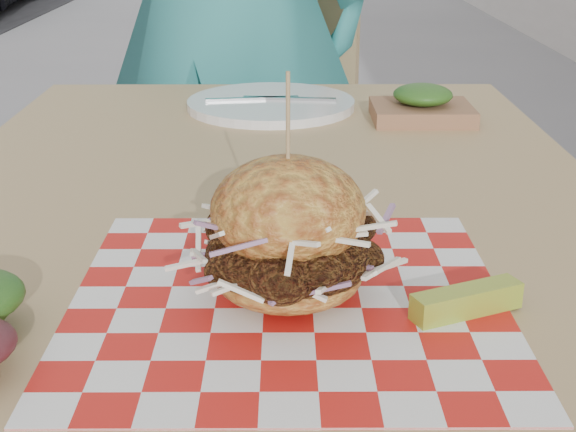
{
  "coord_description": "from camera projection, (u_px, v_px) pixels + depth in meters",
  "views": [
    {
      "loc": [
        -0.07,
        -0.73,
        1.06
      ],
      "look_at": [
        -0.07,
        -0.13,
        0.82
      ],
      "focal_mm": 50.0,
      "sensor_mm": 36.0,
      "label": 1
    }
  ],
  "objects": [
    {
      "name": "patio_table",
      "position": [
        266.0,
        260.0,
        0.94
      ],
      "size": [
        0.8,
        1.2,
        0.75
      ],
      "color": "tan",
      "rests_on": "ground"
    },
    {
      "name": "patio_chair",
      "position": [
        287.0,
        123.0,
        1.97
      ],
      "size": [
        0.53,
        0.53,
        0.95
      ],
      "rotation": [
        0.0,
        0.0,
        -0.3
      ],
      "color": "tan",
      "rests_on": "ground"
    },
    {
      "name": "paper_liner",
      "position": [
        288.0,
        298.0,
        0.67
      ],
      "size": [
        0.36,
        0.36,
        0.0
      ],
      "primitive_type": "cube",
      "color": "red",
      "rests_on": "patio_table"
    },
    {
      "name": "sandwich",
      "position": [
        288.0,
        239.0,
        0.65
      ],
      "size": [
        0.17,
        0.17,
        0.19
      ],
      "color": "gold",
      "rests_on": "paper_liner"
    },
    {
      "name": "pickle_spear",
      "position": [
        467.0,
        301.0,
        0.64
      ],
      "size": [
        0.1,
        0.06,
        0.02
      ],
      "primitive_type": "cube",
      "rotation": [
        0.0,
        0.0,
        0.41
      ],
      "color": "#ACAE32",
      "rests_on": "paper_liner"
    },
    {
      "name": "place_setting",
      "position": [
        271.0,
        104.0,
        1.29
      ],
      "size": [
        0.27,
        0.27,
        0.02
      ],
      "color": "white",
      "rests_on": "patio_table"
    },
    {
      "name": "kraft_tray",
      "position": [
        422.0,
        106.0,
        1.22
      ],
      "size": [
        0.15,
        0.12,
        0.06
      ],
      "color": "#8D5E40",
      "rests_on": "patio_table"
    }
  ]
}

